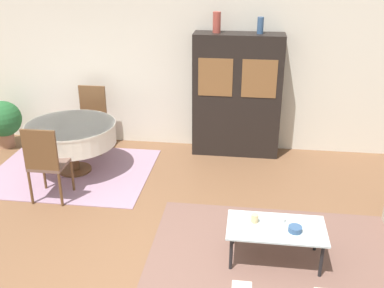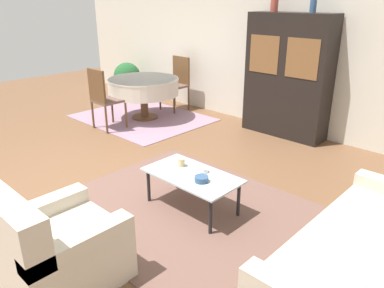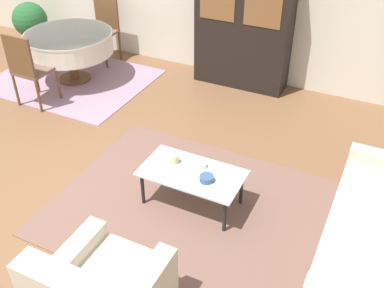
{
  "view_description": "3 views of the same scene",
  "coord_description": "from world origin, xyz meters",
  "px_view_note": "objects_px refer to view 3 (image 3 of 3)",
  "views": [
    {
      "loc": [
        0.84,
        -3.41,
        3.04
      ],
      "look_at": [
        0.2,
        1.4,
        0.95
      ],
      "focal_mm": 42.0,
      "sensor_mm": 36.0,
      "label": 1
    },
    {
      "loc": [
        3.61,
        -1.95,
        2.13
      ],
      "look_at": [
        1.19,
        0.6,
        0.75
      ],
      "focal_mm": 35.0,
      "sensor_mm": 36.0,
      "label": 2
    },
    {
      "loc": [
        2.72,
        -2.52,
        3.17
      ],
      "look_at": [
        1.19,
        0.6,
        0.75
      ],
      "focal_mm": 42.0,
      "sensor_mm": 36.0,
      "label": 3
    }
  ],
  "objects_px": {
    "dining_table": "(69,43)",
    "dining_chair_far": "(104,25)",
    "bowl": "(207,178)",
    "display_cabinet": "(244,22)",
    "bowl_small": "(202,165)",
    "dining_chair_near": "(28,66)",
    "coffee_table": "(192,175)",
    "potted_plant": "(30,21)",
    "cup": "(175,159)"
  },
  "relations": [
    {
      "from": "coffee_table",
      "to": "display_cabinet",
      "type": "relative_size",
      "value": 0.53
    },
    {
      "from": "dining_chair_near",
      "to": "dining_chair_far",
      "type": "relative_size",
      "value": 1.0
    },
    {
      "from": "dining_table",
      "to": "potted_plant",
      "type": "bearing_deg",
      "value": 153.18
    },
    {
      "from": "display_cabinet",
      "to": "dining_chair_near",
      "type": "relative_size",
      "value": 1.86
    },
    {
      "from": "bowl",
      "to": "potted_plant",
      "type": "relative_size",
      "value": 0.18
    },
    {
      "from": "potted_plant",
      "to": "dining_chair_near",
      "type": "bearing_deg",
      "value": -47.56
    },
    {
      "from": "display_cabinet",
      "to": "dining_chair_near",
      "type": "xyz_separation_m",
      "value": [
        -2.34,
        -1.9,
        -0.37
      ]
    },
    {
      "from": "display_cabinet",
      "to": "dining_chair_far",
      "type": "height_order",
      "value": "display_cabinet"
    },
    {
      "from": "display_cabinet",
      "to": "dining_chair_far",
      "type": "relative_size",
      "value": 1.86
    },
    {
      "from": "potted_plant",
      "to": "bowl_small",
      "type": "bearing_deg",
      "value": -28.22
    },
    {
      "from": "dining_table",
      "to": "dining_chair_near",
      "type": "relative_size",
      "value": 1.25
    },
    {
      "from": "cup",
      "to": "potted_plant",
      "type": "relative_size",
      "value": 0.11
    },
    {
      "from": "coffee_table",
      "to": "bowl_small",
      "type": "height_order",
      "value": "bowl_small"
    },
    {
      "from": "dining_table",
      "to": "dining_chair_far",
      "type": "xyz_separation_m",
      "value": [
        0.0,
        0.87,
        -0.02
      ]
    },
    {
      "from": "coffee_table",
      "to": "bowl_small",
      "type": "relative_size",
      "value": 10.39
    },
    {
      "from": "coffee_table",
      "to": "cup",
      "type": "height_order",
      "value": "cup"
    },
    {
      "from": "bowl",
      "to": "bowl_small",
      "type": "xyz_separation_m",
      "value": [
        -0.13,
        0.18,
        -0.01
      ]
    },
    {
      "from": "display_cabinet",
      "to": "dining_chair_near",
      "type": "height_order",
      "value": "display_cabinet"
    },
    {
      "from": "dining_table",
      "to": "bowl_small",
      "type": "bearing_deg",
      "value": -28.91
    },
    {
      "from": "display_cabinet",
      "to": "potted_plant",
      "type": "bearing_deg",
      "value": -175.84
    },
    {
      "from": "dining_table",
      "to": "dining_chair_near",
      "type": "bearing_deg",
      "value": -90.0
    },
    {
      "from": "dining_chair_near",
      "to": "display_cabinet",
      "type": "bearing_deg",
      "value": 39.04
    },
    {
      "from": "bowl_small",
      "to": "potted_plant",
      "type": "xyz_separation_m",
      "value": [
        -4.41,
        2.37,
        0.03
      ]
    },
    {
      "from": "bowl",
      "to": "potted_plant",
      "type": "height_order",
      "value": "potted_plant"
    },
    {
      "from": "dining_table",
      "to": "bowl_small",
      "type": "xyz_separation_m",
      "value": [
        2.93,
        -1.62,
        -0.17
      ]
    },
    {
      "from": "dining_table",
      "to": "potted_plant",
      "type": "relative_size",
      "value": 1.64
    },
    {
      "from": "dining_chair_far",
      "to": "cup",
      "type": "height_order",
      "value": "dining_chair_far"
    },
    {
      "from": "coffee_table",
      "to": "cup",
      "type": "xyz_separation_m",
      "value": [
        -0.22,
        0.07,
        0.08
      ]
    },
    {
      "from": "dining_table",
      "to": "dining_chair_near",
      "type": "height_order",
      "value": "dining_chair_near"
    },
    {
      "from": "coffee_table",
      "to": "dining_chair_far",
      "type": "height_order",
      "value": "dining_chair_far"
    },
    {
      "from": "coffee_table",
      "to": "cup",
      "type": "distance_m",
      "value": 0.25
    },
    {
      "from": "dining_chair_near",
      "to": "dining_chair_far",
      "type": "height_order",
      "value": "same"
    },
    {
      "from": "dining_chair_far",
      "to": "coffee_table",
      "type": "bearing_deg",
      "value": 137.79
    },
    {
      "from": "dining_table",
      "to": "bowl",
      "type": "height_order",
      "value": "dining_table"
    },
    {
      "from": "dining_chair_far",
      "to": "bowl",
      "type": "xyz_separation_m",
      "value": [
        3.06,
        -2.67,
        -0.15
      ]
    },
    {
      "from": "coffee_table",
      "to": "dining_table",
      "type": "xyz_separation_m",
      "value": [
        -2.88,
        1.74,
        0.23
      ]
    },
    {
      "from": "bowl",
      "to": "bowl_small",
      "type": "distance_m",
      "value": 0.22
    },
    {
      "from": "cup",
      "to": "bowl_small",
      "type": "relative_size",
      "value": 0.91
    },
    {
      "from": "bowl_small",
      "to": "potted_plant",
      "type": "height_order",
      "value": "potted_plant"
    },
    {
      "from": "bowl",
      "to": "display_cabinet",
      "type": "bearing_deg",
      "value": 104.37
    },
    {
      "from": "bowl",
      "to": "bowl_small",
      "type": "bearing_deg",
      "value": 126.53
    },
    {
      "from": "cup",
      "to": "bowl_small",
      "type": "xyz_separation_m",
      "value": [
        0.28,
        0.06,
        -0.02
      ]
    },
    {
      "from": "coffee_table",
      "to": "dining_chair_near",
      "type": "relative_size",
      "value": 0.99
    },
    {
      "from": "display_cabinet",
      "to": "cup",
      "type": "bearing_deg",
      "value": -83.34
    },
    {
      "from": "coffee_table",
      "to": "potted_plant",
      "type": "distance_m",
      "value": 5.02
    },
    {
      "from": "dining_chair_near",
      "to": "dining_chair_far",
      "type": "xyz_separation_m",
      "value": [
        0.0,
        1.74,
        0.0
      ]
    },
    {
      "from": "display_cabinet",
      "to": "bowl_small",
      "type": "bearing_deg",
      "value": -77.41
    },
    {
      "from": "dining_table",
      "to": "dining_chair_far",
      "type": "height_order",
      "value": "dining_chair_far"
    },
    {
      "from": "dining_table",
      "to": "dining_chair_near",
      "type": "distance_m",
      "value": 0.87
    },
    {
      "from": "dining_chair_far",
      "to": "potted_plant",
      "type": "relative_size",
      "value": 1.31
    }
  ]
}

